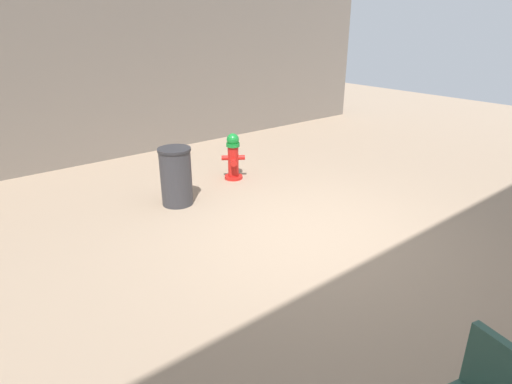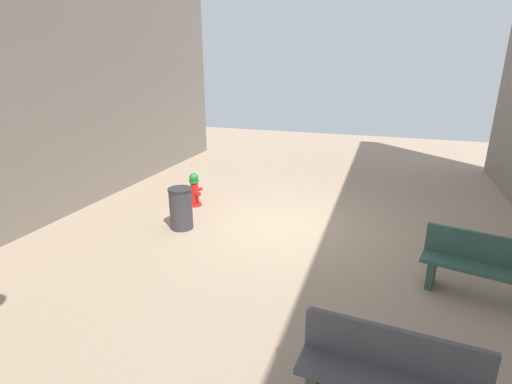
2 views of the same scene
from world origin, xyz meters
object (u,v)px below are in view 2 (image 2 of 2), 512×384
Objects in this scene: fire_hydrant at (195,189)px; bench_near at (485,266)px; bench_far at (389,377)px; trash_bin at (181,208)px.

bench_near reaches higher than fire_hydrant.
bench_far is (-4.50, 4.79, 0.09)m from fire_hydrant.
bench_near is 2.96m from bench_far.
bench_far is at bearing 140.02° from trash_bin.
bench_far is (1.32, 2.65, -0.00)m from bench_near.
bench_near is at bearing 171.46° from trash_bin.
trash_bin is (-0.36, 1.32, 0.03)m from fire_hydrant.
fire_hydrant is 1.37m from trash_bin.
fire_hydrant is at bearing -74.60° from trash_bin.
trash_bin is (4.13, -3.47, -0.05)m from bench_far.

